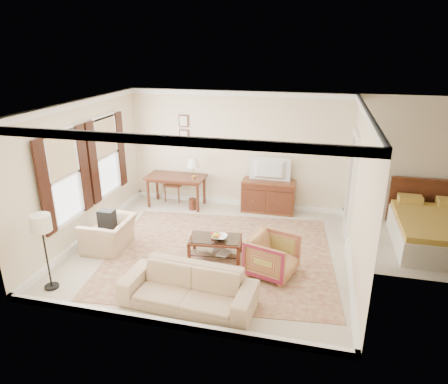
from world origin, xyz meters
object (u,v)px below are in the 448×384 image
at_px(tv, 270,162).
at_px(sofa, 188,283).
at_px(writing_desk, 176,180).
at_px(striped_armchair, 273,254).
at_px(club_armchair, 109,229).
at_px(coffee_table, 215,242).
at_px(sideboard, 268,196).

bearing_deg(tv, sofa, 80.17).
height_order(writing_desk, tv, tv).
bearing_deg(striped_armchair, club_armchair, 103.45).
xyz_separation_m(coffee_table, striped_armchair, (1.15, -0.35, 0.09)).
relative_size(striped_armchair, club_armchair, 0.83).
relative_size(writing_desk, coffee_table, 1.38).
xyz_separation_m(coffee_table, sofa, (-0.02, -1.58, 0.09)).
height_order(writing_desk, striped_armchair, striped_armchair).
bearing_deg(coffee_table, tv, 74.74).
bearing_deg(writing_desk, sofa, -67.42).
relative_size(tv, club_armchair, 0.96).
height_order(tv, striped_armchair, tv).
bearing_deg(sideboard, coffee_table, -105.14).
bearing_deg(sofa, sideboard, 84.48).
relative_size(coffee_table, sofa, 0.50).
relative_size(sideboard, sofa, 0.61).
relative_size(coffee_table, striped_armchair, 1.30).
height_order(striped_armchair, club_armchair, club_armchair).
distance_m(writing_desk, sideboard, 2.36).
distance_m(writing_desk, tv, 2.41).
xyz_separation_m(tv, striped_armchair, (0.47, -2.85, -0.86)).
bearing_deg(sofa, tv, 84.44).
relative_size(writing_desk, club_armchair, 1.48).
xyz_separation_m(writing_desk, tv, (2.34, 0.17, 0.58)).
height_order(club_armchair, sofa, club_armchair).
bearing_deg(tv, coffee_table, 74.74).
xyz_separation_m(writing_desk, sideboard, (2.34, 0.19, -0.29)).
bearing_deg(sideboard, tv, -90.00).
relative_size(writing_desk, tv, 1.55).
bearing_deg(tv, club_armchair, 42.84).
bearing_deg(sideboard, striped_armchair, -80.72).
bearing_deg(striped_armchair, writing_desk, 62.97).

